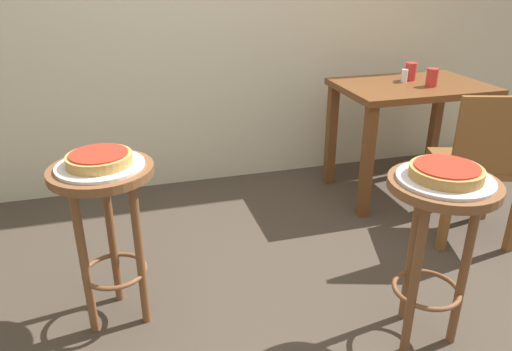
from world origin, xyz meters
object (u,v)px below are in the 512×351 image
cup_far_edge (411,71)px  pizza_foreground (446,172)px  wooden_chair (481,162)px  dining_table (409,105)px  stool_middle (106,209)px  serving_plate_foreground (445,179)px  cup_near_edge (432,77)px  condiment_shaker (404,76)px  pizza_middle (99,159)px  stool_foreground (437,225)px  serving_plate_middle (100,166)px

cup_far_edge → pizza_foreground: bearing=-117.5°
cup_far_edge → wooden_chair: wooden_chair is taller
cup_far_edge → dining_table: bearing=-113.2°
stool_middle → wooden_chair: size_ratio=0.84×
serving_plate_foreground → wooden_chair: (0.70, 0.61, -0.25)m
dining_table → cup_near_edge: cup_near_edge is taller
serving_plate_foreground → stool_middle: size_ratio=0.48×
cup_near_edge → condiment_shaker: 0.18m
pizza_middle → dining_table: 2.04m
stool_foreground → dining_table: (0.67, 1.28, 0.07)m
cup_far_edge → stool_foreground: bearing=-117.5°
stool_middle → pizza_middle: pizza_middle is taller
dining_table → cup_far_edge: cup_far_edge is taller
pizza_middle → dining_table: (1.87, 0.80, -0.15)m
pizza_foreground → pizza_middle: size_ratio=1.04×
stool_foreground → serving_plate_middle: (-1.19, 0.47, 0.19)m
stool_foreground → cup_far_edge: bearing=62.5°
stool_foreground → cup_far_edge: cup_far_edge is taller
stool_middle → condiment_shaker: 2.04m
pizza_foreground → stool_middle: 1.30m
pizza_middle → cup_far_edge: bearing=25.2°
cup_far_edge → condiment_shaker: bearing=-150.4°
cup_near_edge → stool_foreground: bearing=-122.1°
stool_foreground → serving_plate_middle: bearing=158.3°
stool_middle → pizza_middle: size_ratio=2.87×
cup_near_edge → condiment_shaker: (-0.10, 0.14, -0.01)m
serving_plate_foreground → condiment_shaker: 1.48m
cup_near_edge → pizza_foreground: bearing=-122.1°
serving_plate_middle → cup_near_edge: bearing=20.2°
pizza_foreground → serving_plate_middle: 1.28m
cup_near_edge → serving_plate_middle: bearing=-159.8°
stool_middle → pizza_middle: (-0.00, 0.00, 0.22)m
wooden_chair → serving_plate_foreground: bearing=-139.0°
serving_plate_middle → dining_table: dining_table is taller
pizza_middle → cup_far_edge: 2.11m
stool_middle → condiment_shaker: condiment_shaker is taller
pizza_foreground → cup_far_edge: (0.71, 1.37, 0.04)m
stool_foreground → pizza_middle: size_ratio=2.87×
pizza_foreground → serving_plate_middle: (-1.19, 0.47, -0.03)m
cup_far_edge → cup_near_edge: bearing=-80.0°
pizza_middle → wooden_chair: size_ratio=0.29×
stool_foreground → wooden_chair: wooden_chair is taller
serving_plate_foreground → serving_plate_middle: bearing=158.3°
cup_far_edge → stool_middle: bearing=-154.8°
serving_plate_foreground → stool_middle: (-1.19, 0.47, -0.19)m
dining_table → stool_middle: bearing=-156.7°
pizza_foreground → pizza_middle: 1.28m
pizza_foreground → condiment_shaker: (0.65, 1.33, 0.03)m
pizza_foreground → cup_far_edge: bearing=62.5°
pizza_middle → condiment_shaker: condiment_shaker is taller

